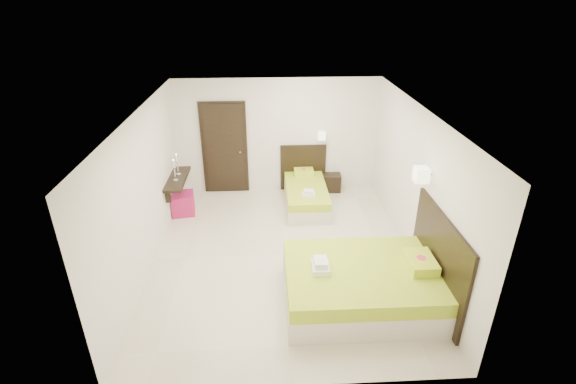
{
  "coord_description": "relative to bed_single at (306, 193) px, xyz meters",
  "views": [
    {
      "loc": [
        -0.25,
        -6.21,
        4.28
      ],
      "look_at": [
        0.1,
        0.3,
        1.1
      ],
      "focal_mm": 26.0,
      "sensor_mm": 36.0,
      "label": 1
    }
  ],
  "objects": [
    {
      "name": "bed_double",
      "position": [
        0.6,
        -3.23,
        0.07
      ],
      "size": [
        2.27,
        1.93,
        1.88
      ],
      "color": "beige",
      "rests_on": "ground"
    },
    {
      "name": "nightstand",
      "position": [
        0.64,
        0.67,
        -0.06
      ],
      "size": [
        0.48,
        0.43,
        0.4
      ],
      "primitive_type": "cube",
      "rotation": [
        0.0,
        0.0,
        -0.05
      ],
      "color": "black",
      "rests_on": "ground"
    },
    {
      "name": "floor",
      "position": [
        -0.58,
        -1.95,
        -0.26
      ],
      "size": [
        5.5,
        5.5,
        0.0
      ],
      "primitive_type": "plane",
      "color": "beige",
      "rests_on": "ground"
    },
    {
      "name": "console_shelf",
      "position": [
        -2.67,
        -0.35,
        0.55
      ],
      "size": [
        0.35,
        1.2,
        0.78
      ],
      "color": "black",
      "rests_on": "ground"
    },
    {
      "name": "ottoman",
      "position": [
        -2.62,
        -0.3,
        -0.04
      ],
      "size": [
        0.52,
        0.52,
        0.45
      ],
      "primitive_type": "cube",
      "rotation": [
        0.0,
        0.0,
        0.14
      ],
      "color": "#A1154E",
      "rests_on": "ground"
    },
    {
      "name": "door",
      "position": [
        -1.78,
        0.75,
        0.79
      ],
      "size": [
        1.02,
        0.15,
        2.14
      ],
      "color": "black",
      "rests_on": "ground"
    },
    {
      "name": "bed_single",
      "position": [
        0.0,
        0.0,
        0.0
      ],
      "size": [
        1.05,
        1.75,
        1.44
      ],
      "color": "beige",
      "rests_on": "ground"
    }
  ]
}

